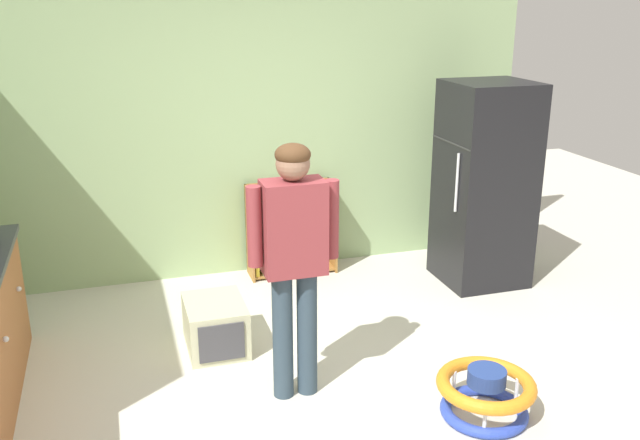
% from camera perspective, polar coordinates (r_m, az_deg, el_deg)
% --- Properties ---
extents(ground_plane, '(12.00, 12.00, 0.00)m').
position_cam_1_polar(ground_plane, '(4.57, 0.81, -14.59)').
color(ground_plane, beige).
rests_on(ground_plane, ground).
extents(back_wall, '(5.20, 0.06, 2.70)m').
position_cam_1_polar(back_wall, '(6.20, -5.86, 7.69)').
color(back_wall, '#97B57E').
rests_on(back_wall, ground).
extents(refrigerator, '(0.73, 0.68, 1.78)m').
position_cam_1_polar(refrigerator, '(6.18, 13.47, 2.88)').
color(refrigerator, black).
rests_on(refrigerator, ground).
extents(bookshelf, '(0.80, 0.28, 0.85)m').
position_cam_1_polar(bookshelf, '(6.33, -2.96, -1.26)').
color(bookshelf, olive).
rests_on(bookshelf, ground).
extents(standing_person, '(0.57, 0.22, 1.65)m').
position_cam_1_polar(standing_person, '(4.18, -2.18, -2.48)').
color(standing_person, '#2E3F4D').
rests_on(standing_person, ground).
extents(baby_walker, '(0.60, 0.60, 0.32)m').
position_cam_1_polar(baby_walker, '(4.44, 13.53, -13.78)').
color(baby_walker, '#2B45B7').
rests_on(baby_walker, ground).
extents(pet_carrier, '(0.42, 0.55, 0.36)m').
position_cam_1_polar(pet_carrier, '(5.12, -8.65, -8.63)').
color(pet_carrier, beige).
rests_on(pet_carrier, ground).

